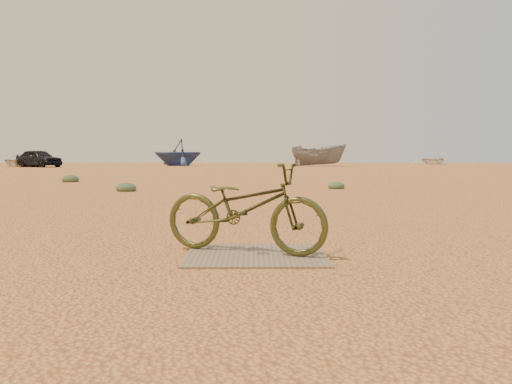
{
  "coord_description": "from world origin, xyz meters",
  "views": [
    {
      "loc": [
        0.16,
        -4.45,
        1.01
      ],
      "look_at": [
        0.21,
        0.48,
        0.64
      ],
      "focal_mm": 35.0,
      "sensor_mm": 36.0,
      "label": 1
    }
  ],
  "objects_px": {
    "plywood_board": "(256,255)",
    "boat_near_left": "(22,161)",
    "bicycle": "(245,208)",
    "boat_far_left": "(178,152)",
    "boat_mid_right": "(318,155)",
    "boat_far_right": "(432,160)",
    "car": "(39,158)"
  },
  "relations": [
    {
      "from": "boat_near_left",
      "to": "boat_far_right",
      "type": "relative_size",
      "value": 0.99
    },
    {
      "from": "boat_mid_right",
      "to": "boat_near_left",
      "type": "bearing_deg",
      "value": 117.73
    },
    {
      "from": "plywood_board",
      "to": "boat_far_left",
      "type": "relative_size",
      "value": 0.3
    },
    {
      "from": "boat_far_left",
      "to": "bicycle",
      "type": "bearing_deg",
      "value": -26.98
    },
    {
      "from": "bicycle",
      "to": "boat_far_right",
      "type": "bearing_deg",
      "value": -0.59
    },
    {
      "from": "boat_near_left",
      "to": "boat_far_left",
      "type": "bearing_deg",
      "value": -30.07
    },
    {
      "from": "plywood_board",
      "to": "boat_near_left",
      "type": "bearing_deg",
      "value": 117.44
    },
    {
      "from": "plywood_board",
      "to": "bicycle",
      "type": "xyz_separation_m",
      "value": [
        -0.11,
        0.09,
        0.47
      ]
    },
    {
      "from": "car",
      "to": "boat_far_left",
      "type": "height_order",
      "value": "boat_far_left"
    },
    {
      "from": "plywood_board",
      "to": "boat_near_left",
      "type": "relative_size",
      "value": 0.29
    },
    {
      "from": "car",
      "to": "plywood_board",
      "type": "bearing_deg",
      "value": -123.38
    },
    {
      "from": "boat_near_left",
      "to": "boat_mid_right",
      "type": "xyz_separation_m",
      "value": [
        25.6,
        1.75,
        0.48
      ]
    },
    {
      "from": "bicycle",
      "to": "boat_far_left",
      "type": "bearing_deg",
      "value": 30.61
    },
    {
      "from": "bicycle",
      "to": "car",
      "type": "height_order",
      "value": "car"
    },
    {
      "from": "boat_far_left",
      "to": "boat_far_right",
      "type": "height_order",
      "value": "boat_far_left"
    },
    {
      "from": "boat_near_left",
      "to": "boat_far_right",
      "type": "distance_m",
      "value": 40.36
    },
    {
      "from": "plywood_board",
      "to": "boat_near_left",
      "type": "distance_m",
      "value": 42.71
    },
    {
      "from": "boat_far_right",
      "to": "car",
      "type": "bearing_deg",
      "value": -154.28
    },
    {
      "from": "plywood_board",
      "to": "car",
      "type": "xyz_separation_m",
      "value": [
        -17.6,
        36.38,
        0.72
      ]
    },
    {
      "from": "bicycle",
      "to": "boat_near_left",
      "type": "xyz_separation_m",
      "value": [
        -19.57,
        37.81,
        0.02
      ]
    },
    {
      "from": "plywood_board",
      "to": "boat_mid_right",
      "type": "distance_m",
      "value": 40.1
    },
    {
      "from": "plywood_board",
      "to": "boat_far_left",
      "type": "distance_m",
      "value": 41.83
    },
    {
      "from": "boat_near_left",
      "to": "bicycle",
      "type": "bearing_deg",
      "value": -107.29
    },
    {
      "from": "boat_far_left",
      "to": "boat_far_right",
      "type": "xyz_separation_m",
      "value": [
        26.13,
        7.04,
        -0.74
      ]
    },
    {
      "from": "boat_far_left",
      "to": "plywood_board",
      "type": "bearing_deg",
      "value": -26.85
    },
    {
      "from": "plywood_board",
      "to": "car",
      "type": "relative_size",
      "value": 0.32
    },
    {
      "from": "bicycle",
      "to": "boat_mid_right",
      "type": "height_order",
      "value": "boat_mid_right"
    },
    {
      "from": "bicycle",
      "to": "boat_far_right",
      "type": "distance_m",
      "value": 51.97
    },
    {
      "from": "plywood_board",
      "to": "boat_mid_right",
      "type": "height_order",
      "value": "boat_mid_right"
    },
    {
      "from": "boat_far_left",
      "to": "boat_mid_right",
      "type": "relative_size",
      "value": 0.93
    },
    {
      "from": "boat_near_left",
      "to": "boat_mid_right",
      "type": "bearing_deg",
      "value": -40.75
    },
    {
      "from": "car",
      "to": "boat_mid_right",
      "type": "bearing_deg",
      "value": -51.26
    }
  ]
}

